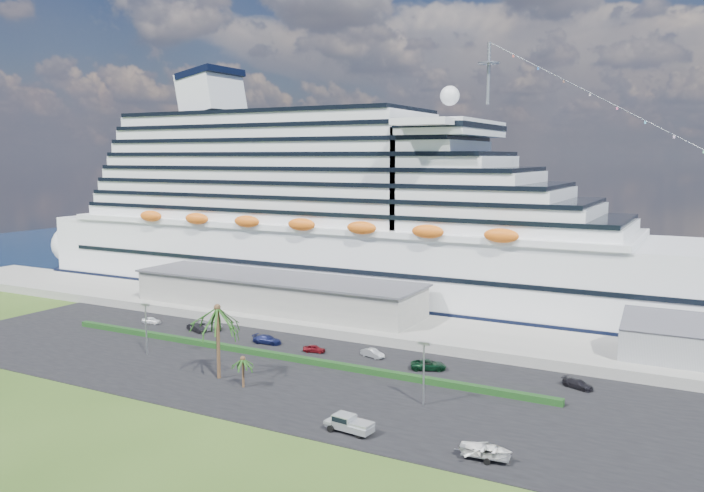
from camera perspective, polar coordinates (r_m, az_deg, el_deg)
The scene contains 21 objects.
ground at distance 93.42m, azimuth -7.72°, elevation -12.49°, with size 420.00×420.00×0.00m, color #324D19.
asphalt_lot at distance 101.98m, azimuth -4.02°, elevation -10.67°, with size 140.00×38.00×0.12m, color black.
wharf at distance 126.20m, azimuth 3.10°, elevation -6.70°, with size 240.00×20.00×1.80m, color gray.
water at distance 209.78m, azimuth 13.67°, elevation -1.45°, with size 420.00×160.00×0.02m, color #0B1A32.
cruise_ship at distance 154.27m, azimuth -0.28°, elevation 1.86°, with size 191.00×38.00×54.00m.
terminal_building at distance 137.56m, azimuth -6.37°, elevation -3.79°, with size 61.00×15.00×6.30m.
hedge at distance 110.04m, azimuth -6.17°, elevation -9.05°, with size 88.00×1.10×0.90m, color black.
lamp_post_left at distance 115.39m, azimuth -16.76°, elevation -6.09°, with size 1.60×0.35×8.27m.
lamp_post_right at distance 89.03m, azimuth 5.99°, elevation -9.84°, with size 1.60×0.35×8.27m.
palm_tall at distance 99.76m, azimuth -11.12°, elevation -5.75°, with size 8.82×8.82×11.13m.
palm_short at distance 96.73m, azimuth -9.06°, elevation -9.52°, with size 3.53×3.53×4.56m.
parked_car_0 at distance 136.72m, azimuth -16.34°, elevation -5.95°, with size 1.47×3.65×1.24m, color white.
parked_car_1 at distance 128.64m, azimuth -12.80°, elevation -6.63°, with size 1.55×4.44×1.46m, color black.
parked_car_2 at distance 129.13m, azimuth -11.99°, elevation -6.52°, with size 2.63×5.70×1.58m, color gray.
parked_car_3 at distance 118.45m, azimuth -7.06°, elevation -7.72°, with size 2.05×5.03×1.46m, color #151B4B.
parked_car_4 at distance 112.76m, azimuth -3.15°, elevation -8.52°, with size 1.46×3.63×1.24m, color maroon.
parked_car_5 at distance 110.00m, azimuth 1.72°, elevation -8.90°, with size 1.41×4.04×1.33m, color #929599.
parked_car_6 at distance 104.45m, azimuth 6.37°, elevation -9.80°, with size 2.45×5.31×1.47m, color black.
parked_car_7 at distance 100.93m, azimuth 18.25°, elevation -10.82°, with size 1.77×4.35×1.26m, color black.
pickup_truck at distance 81.65m, azimuth -0.27°, elevation -14.50°, with size 5.90×2.65×2.02m.
boat_trailer at distance 76.10m, azimuth 11.07°, elevation -16.28°, with size 6.42×4.48×1.80m.
Camera 1 is at (52.14, -70.70, 31.80)m, focal length 35.00 mm.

